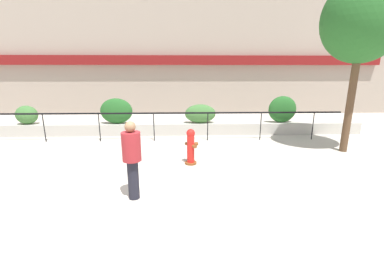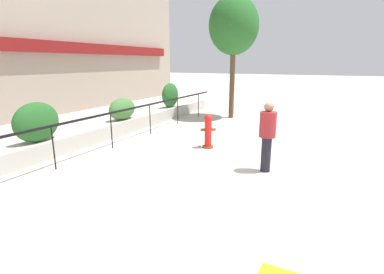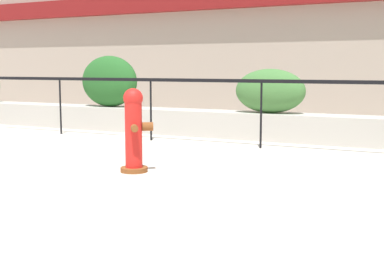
# 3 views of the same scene
# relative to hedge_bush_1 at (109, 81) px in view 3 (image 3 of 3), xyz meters

# --- Properties ---
(planter_wall_low) EXTENTS (18.00, 0.70, 0.50)m
(planter_wall_low) POSITION_rel_hedge_bush_1_xyz_m (1.72, 0.00, -0.80)
(planter_wall_low) COLOR #B7B2A8
(planter_wall_low) RESTS_ON ground
(fence_railing_segment) EXTENTS (15.00, 0.05, 1.15)m
(fence_railing_segment) POSITION_rel_hedge_bush_1_xyz_m (1.72, -1.10, -0.03)
(fence_railing_segment) COLOR black
(fence_railing_segment) RESTS_ON ground
(hedge_bush_1) EXTENTS (1.38, 0.61, 1.10)m
(hedge_bush_1) POSITION_rel_hedge_bush_1_xyz_m (0.00, 0.00, 0.00)
(hedge_bush_1) COLOR #235B23
(hedge_bush_1) RESTS_ON planter_wall_low
(hedge_bush_2) EXTENTS (1.35, 0.62, 0.82)m
(hedge_bush_2) POSITION_rel_hedge_bush_1_xyz_m (3.64, 0.00, -0.14)
(hedge_bush_2) COLOR #427538
(hedge_bush_2) RESTS_ON planter_wall_low
(fire_hydrant) EXTENTS (0.49, 0.49, 1.08)m
(fire_hydrant) POSITION_rel_hedge_bush_1_xyz_m (3.10, -3.79, -0.50)
(fire_hydrant) COLOR brown
(fire_hydrant) RESTS_ON ground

